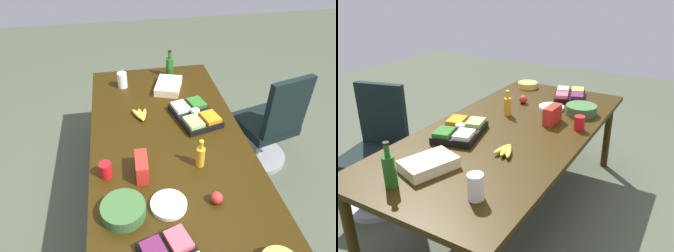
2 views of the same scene
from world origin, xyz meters
The scene contains 16 objects.
ground_plane centered at (0.00, 0.00, 0.00)m, with size 10.00×10.00×0.00m, color #464D3C.
conference_table centered at (0.00, 0.00, 0.69)m, with size 2.46×1.17×0.75m.
office_chair centered at (0.44, -1.04, 0.39)m, with size 0.59×0.58×1.03m.
mayo_jar centered at (0.90, 0.30, 0.82)m, with size 0.09×0.09×0.15m, color white.
salad_bowl centered at (-0.58, 0.38, 0.79)m, with size 0.26×0.26×0.08m, color #365E2F.
sheet_cake centered at (0.78, -0.13, 0.78)m, with size 0.32×0.22×0.07m, color beige.
dressing_bottle centered at (-0.26, -0.16, 0.83)m, with size 0.07×0.07×0.21m.
apple_red centered at (-0.58, -0.18, 0.78)m, with size 0.08×0.08×0.08m, color red.
paper_plate_stack centered at (-0.56, 0.11, 0.76)m, with size 0.22×0.22×0.03m, color white.
banana_bunch centered at (0.37, 0.18, 0.77)m, with size 0.18×0.14×0.04m.
red_solo_cup centered at (-0.25, 0.47, 0.80)m, with size 0.08×0.08×0.11m, color red.
veggie_tray centered at (0.28, -0.26, 0.78)m, with size 0.48×0.40×0.09m.
chip_bowl centered at (-1.05, -0.36, 0.78)m, with size 0.20×0.20×0.06m, color gold.
chip_bag_red centered at (-0.28, 0.24, 0.82)m, with size 0.20×0.08×0.14m, color red.
fruit_platter centered at (-0.94, 0.14, 0.78)m, with size 0.43×0.38×0.07m.
wine_bottle centered at (1.03, -0.18, 0.85)m, with size 0.08×0.08×0.28m.
Camera 2 is at (2.20, 1.22, 1.84)m, focal length 37.97 mm.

